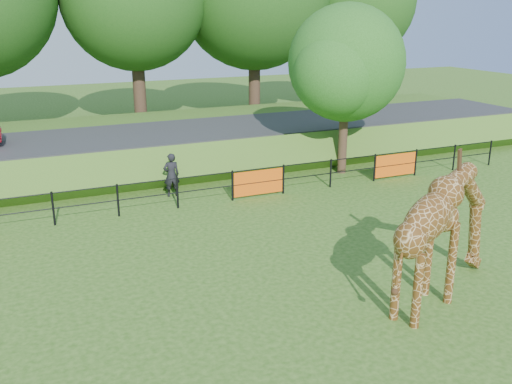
# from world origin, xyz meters

# --- Properties ---
(ground) EXTENTS (90.00, 90.00, 0.00)m
(ground) POSITION_xyz_m (0.00, 0.00, 0.00)
(ground) COLOR #2C5515
(ground) RESTS_ON ground
(giraffe) EXTENTS (4.31, 2.45, 3.10)m
(giraffe) POSITION_xyz_m (3.81, -0.56, 1.55)
(giraffe) COLOR #593412
(giraffe) RESTS_ON ground
(perimeter_fence) EXTENTS (28.07, 0.10, 1.10)m
(perimeter_fence) POSITION_xyz_m (0.00, 8.00, 0.55)
(perimeter_fence) COLOR black
(perimeter_fence) RESTS_ON ground
(embankment) EXTENTS (40.00, 9.00, 1.30)m
(embankment) POSITION_xyz_m (0.00, 15.50, 0.65)
(embankment) COLOR #2C5515
(embankment) RESTS_ON ground
(road) EXTENTS (40.00, 5.00, 0.12)m
(road) POSITION_xyz_m (0.00, 14.00, 1.36)
(road) COLOR #2F2F32
(road) RESTS_ON embankment
(visitor) EXTENTS (0.60, 0.42, 1.59)m
(visitor) POSITION_xyz_m (0.19, 9.36, 0.80)
(visitor) COLOR black
(visitor) RESTS_ON ground
(tree_east) EXTENTS (5.40, 4.71, 6.76)m
(tree_east) POSITION_xyz_m (7.60, 9.63, 4.28)
(tree_east) COLOR #392719
(tree_east) RESTS_ON ground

